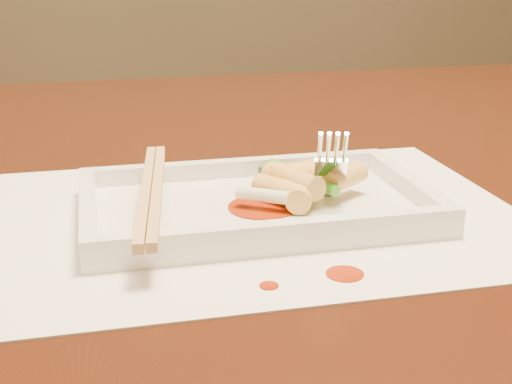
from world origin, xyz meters
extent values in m
cube|color=black|center=(0.00, 0.00, 0.73)|extent=(1.40, 0.90, 0.04)
cube|color=white|center=(-0.07, -0.17, 0.75)|extent=(0.40, 0.30, 0.00)
cylinder|color=#992304|center=(-0.04, -0.29, 0.75)|extent=(0.02, 0.02, 0.00)
cylinder|color=#992304|center=(-0.09, -0.29, 0.75)|extent=(0.01, 0.01, 0.00)
cube|color=white|center=(-0.07, -0.17, 0.76)|extent=(0.26, 0.16, 0.01)
cube|color=white|center=(-0.07, -0.10, 0.77)|extent=(0.26, 0.01, 0.01)
cube|color=white|center=(-0.07, -0.25, 0.77)|extent=(0.26, 0.01, 0.01)
cube|color=white|center=(-0.19, -0.17, 0.77)|extent=(0.01, 0.14, 0.01)
cube|color=white|center=(0.05, -0.17, 0.77)|extent=(0.01, 0.14, 0.01)
cube|color=black|center=(-0.04, -0.13, 0.77)|extent=(0.04, 0.03, 0.01)
cylinder|color=#EAEACC|center=(-0.07, -0.19, 0.77)|extent=(0.04, 0.03, 0.01)
cylinder|color=green|center=(-0.03, -0.15, 0.77)|extent=(0.04, 0.08, 0.01)
cube|color=tan|center=(-0.15, -0.17, 0.78)|extent=(0.03, 0.21, 0.01)
cube|color=tan|center=(-0.14, -0.17, 0.78)|extent=(0.03, 0.21, 0.01)
cylinder|color=#992304|center=(-0.07, -0.18, 0.76)|extent=(0.05, 0.05, 0.00)
cylinder|color=#F0D070|center=(-0.05, -0.17, 0.77)|extent=(0.04, 0.05, 0.02)
cylinder|color=#F0D070|center=(-0.03, -0.14, 0.77)|extent=(0.05, 0.03, 0.02)
cylinder|color=#F0D070|center=(0.00, -0.17, 0.78)|extent=(0.04, 0.04, 0.02)
cylinder|color=#F0D070|center=(-0.04, -0.15, 0.77)|extent=(0.04, 0.05, 0.02)
cylinder|color=#F0D070|center=(-0.04, -0.18, 0.77)|extent=(0.03, 0.05, 0.02)
cylinder|color=#F0D070|center=(-0.04, -0.17, 0.78)|extent=(0.03, 0.05, 0.02)
camera|label=1|loc=(-0.19, -0.67, 0.94)|focal=50.00mm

